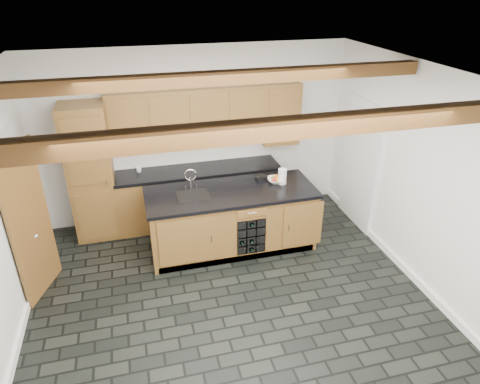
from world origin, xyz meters
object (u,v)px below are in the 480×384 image
at_px(island, 232,219).
at_px(kitchen_scale, 262,178).
at_px(fruit_bowl, 276,180).
at_px(paper_towel, 282,176).

distance_m(island, kitchen_scale, 0.78).
xyz_separation_m(kitchen_scale, fruit_bowl, (0.18, -0.15, 0.00)).
height_order(fruit_bowl, paper_towel, paper_towel).
relative_size(kitchen_scale, fruit_bowl, 0.80).
distance_m(island, fruit_bowl, 0.88).
bearing_deg(island, kitchen_scale, 26.95).
bearing_deg(paper_towel, kitchen_scale, 138.70).
height_order(kitchen_scale, paper_towel, paper_towel).
relative_size(island, paper_towel, 10.67).
height_order(island, kitchen_scale, kitchen_scale).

